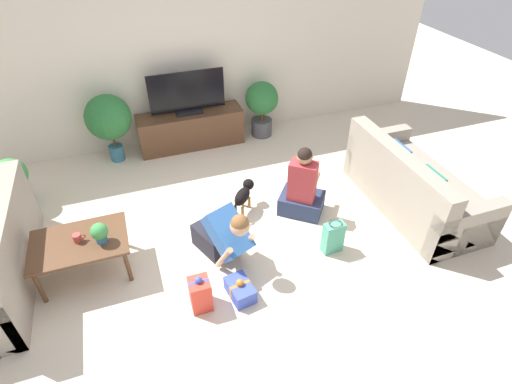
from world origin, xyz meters
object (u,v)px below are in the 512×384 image
tv (187,95)px  potted_plant_back_right (262,104)px  dog (244,194)px  person_kneeling (223,235)px  gift_box_b (200,294)px  potted_plant_corner_left (13,179)px  gift_box_a (240,290)px  sofa_right (412,186)px  potted_plant_back_left (108,119)px  coffee_table (80,245)px  tv_console (191,129)px  tabletop_plant (100,233)px  person_sitting (302,190)px  mug (78,238)px  gift_bag_a (333,237)px

tv → potted_plant_back_right: bearing=-2.5°
dog → person_kneeling: bearing=98.2°
dog → gift_box_b: gift_box_b is taller
potted_plant_back_right → person_kneeling: bearing=-118.4°
potted_plant_corner_left → gift_box_a: bearing=-46.2°
sofa_right → dog: size_ratio=4.52×
potted_plant_back_left → gift_box_a: potted_plant_back_left is taller
person_kneeling → gift_box_b: bearing=-148.0°
potted_plant_back_right → gift_box_b: bearing=-119.8°
sofa_right → coffee_table: (-3.87, 0.19, 0.10)m
tv_console → potted_plant_corner_left: (-2.37, -0.75, 0.13)m
tv → potted_plant_back_left: size_ratio=1.09×
person_kneeling → gift_box_b: person_kneeling is taller
coffee_table → dog: bearing=13.1°
dog → tabletop_plant: bearing=58.1°
person_sitting → tabletop_plant: person_sitting is taller
sofa_right → person_kneeling: 2.46m
tv_console → potted_plant_back_left: bearing=-177.5°
coffee_table → person_sitting: person_sitting is taller
person_kneeling → dog: bearing=35.4°
person_sitting → mug: 2.54m
gift_box_a → potted_plant_back_left: bearing=108.0°
tv → mug: tv is taller
potted_plant_back_right → tabletop_plant: size_ratio=4.01×
tv → person_kneeling: bearing=-94.1°
gift_box_b → person_sitting: bearing=33.1°
potted_plant_corner_left → person_sitting: (3.30, -1.31, -0.07)m
coffee_table → potted_plant_back_left: (0.45, 2.16, 0.28)m
potted_plant_corner_left → dog: size_ratio=1.61×
potted_plant_back_right → coffee_table: bearing=-141.7°
person_kneeling → mug: size_ratio=6.96×
gift_box_a → tv_console: bearing=86.7°
coffee_table → person_kneeling: person_kneeling is taller
potted_plant_back_right → gift_bag_a: size_ratio=2.18×
coffee_table → mug: size_ratio=7.86×
tv → person_sitting: 2.31m
person_kneeling → potted_plant_back_left: bearing=89.3°
dog → potted_plant_back_right: bearing=-75.9°
potted_plant_corner_left → dog: (2.65, -1.03, -0.16)m
potted_plant_corner_left → dog: potted_plant_corner_left is taller
person_sitting → gift_bag_a: (0.05, -0.73, -0.14)m
sofa_right → gift_box_b: sofa_right is taller
potted_plant_back_left → tabletop_plant: (-0.23, -2.25, -0.10)m
potted_plant_back_left → gift_bag_a: size_ratio=2.48×
gift_bag_a → dog: bearing=125.0°
person_sitting → dog: size_ratio=2.27×
sofa_right → dog: 2.09m
sofa_right → gift_box_a: bearing=104.7°
tv → tabletop_plant: tv is taller
potted_plant_back_left → dog: 2.28m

